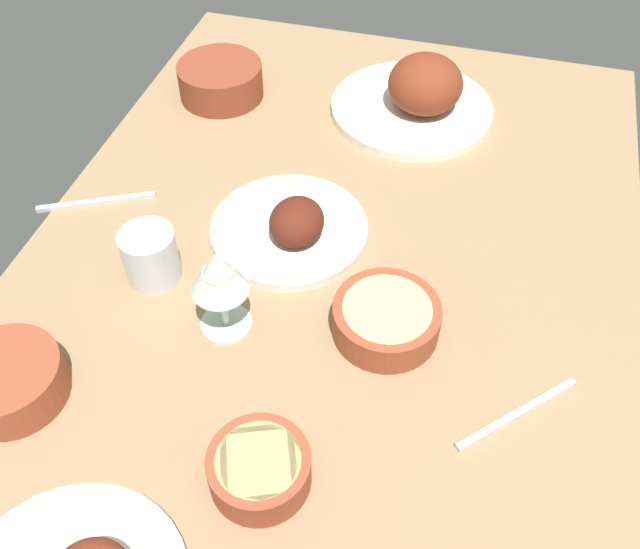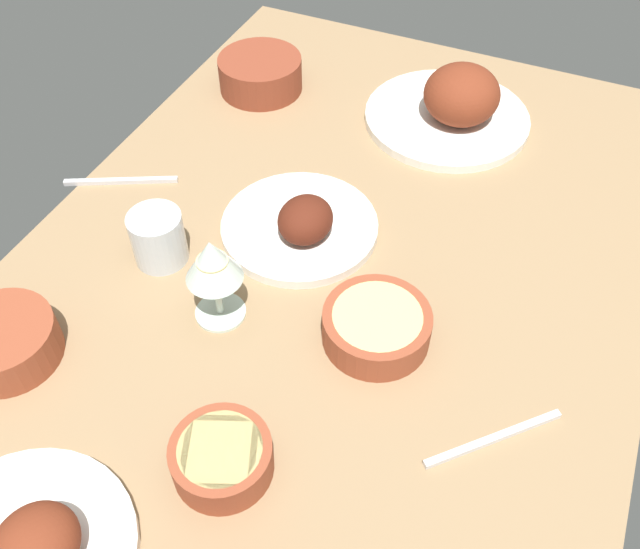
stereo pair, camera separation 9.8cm
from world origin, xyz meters
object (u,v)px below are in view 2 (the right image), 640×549
at_px(wine_glass, 213,265).
at_px(bowl_onions, 260,73).
at_px(plate_center_main, 455,105).
at_px(water_tumbler, 158,238).
at_px(bowl_cream, 4,341).
at_px(spoon_loose, 121,181).
at_px(plate_near_viewer, 301,224).
at_px(bowl_potatoes, 377,326).
at_px(fork_loose, 493,439).
at_px(bowl_pasta, 222,457).

bearing_deg(wine_glass, bowl_onions, -158.70).
bearing_deg(plate_center_main, water_tumbler, -30.86).
relative_size(bowl_onions, bowl_cream, 1.13).
bearing_deg(spoon_loose, plate_near_viewer, -24.30).
height_order(bowl_potatoes, water_tumbler, water_tumbler).
xyz_separation_m(plate_near_viewer, fork_loose, (0.22, 0.36, -0.02)).
xyz_separation_m(bowl_cream, fork_loose, (-0.13, 0.61, -0.03)).
bearing_deg(bowl_cream, plate_center_main, 152.28).
bearing_deg(bowl_cream, water_tumbler, 159.65).
relative_size(wine_glass, fork_loose, 0.76).
relative_size(bowl_pasta, fork_loose, 0.64).
relative_size(bowl_pasta, bowl_cream, 0.85).
distance_m(bowl_pasta, water_tumbler, 0.36).
height_order(bowl_pasta, spoon_loose, bowl_pasta).
xyz_separation_m(bowl_pasta, fork_loose, (-0.16, 0.28, -0.02)).
height_order(bowl_onions, bowl_potatoes, bowl_onions).
height_order(bowl_pasta, wine_glass, wine_glass).
bearing_deg(bowl_pasta, plate_center_main, 176.32).
bearing_deg(water_tumbler, bowl_cream, -20.35).
bearing_deg(bowl_pasta, fork_loose, 120.22).
bearing_deg(bowl_onions, water_tumbler, 8.57).
relative_size(plate_center_main, bowl_onions, 1.89).
height_order(bowl_cream, wine_glass, wine_glass).
relative_size(bowl_onions, bowl_potatoes, 1.08).
xyz_separation_m(water_tumbler, fork_loose, (0.10, 0.52, -0.04)).
distance_m(bowl_onions, bowl_pasta, 0.78).
height_order(bowl_pasta, bowl_cream, bowl_cream).
relative_size(plate_center_main, plate_near_viewer, 1.22).
bearing_deg(plate_center_main, bowl_onions, -83.55).
distance_m(bowl_potatoes, wine_glass, 0.23).
xyz_separation_m(bowl_cream, bowl_potatoes, (-0.22, 0.43, -0.00)).
height_order(bowl_cream, water_tumbler, water_tumbler).
relative_size(bowl_cream, bowl_potatoes, 0.96).
bearing_deg(plate_near_viewer, plate_center_main, 160.81).
distance_m(plate_center_main, bowl_potatoes, 0.51).
xyz_separation_m(bowl_onions, bowl_cream, (0.69, -0.02, -0.00)).
xyz_separation_m(plate_center_main, plate_near_viewer, (0.37, -0.13, -0.02)).
bearing_deg(fork_loose, plate_center_main, -114.57).
bearing_deg(plate_near_viewer, water_tumbler, -52.78).
bearing_deg(fork_loose, water_tumbler, -56.10).
bearing_deg(plate_center_main, spoon_loose, -49.81).
xyz_separation_m(plate_center_main, wine_glass, (0.55, -0.16, 0.06)).
height_order(plate_near_viewer, wine_glass, wine_glass).
bearing_deg(bowl_potatoes, spoon_loose, -104.40).
bearing_deg(bowl_cream, bowl_onions, 178.56).
bearing_deg(spoon_loose, bowl_pasta, -69.40).
height_order(bowl_onions, bowl_cream, bowl_onions).
height_order(water_tumbler, fork_loose, water_tumbler).
height_order(plate_near_viewer, bowl_pasta, plate_near_viewer).
bearing_deg(fork_loose, bowl_onions, -88.55).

